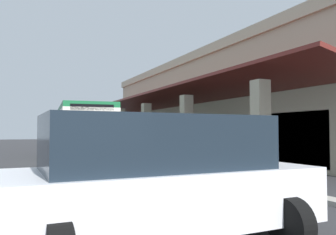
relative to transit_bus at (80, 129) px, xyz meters
The scene contains 7 objects.
ground 6.67m from the transit_bus, 86.78° to the left, with size 120.00×120.00×0.00m, color #2D2D30.
curb_strip 3.84m from the transit_bus, 110.31° to the left, with size 35.70×0.50×0.12m, color #9E998E.
plaza_building 12.98m from the transit_bus, 95.25° to the left, with size 30.05×13.87×7.26m.
transit_bus is the anchor object (origin of this frame).
parked_suv_white 16.22m from the transit_bus, ahead, with size 2.74×4.82×1.97m.
pedestrian 8.53m from the transit_bus, 10.32° to the right, with size 0.41×0.68×1.66m.
potted_palm 10.27m from the transit_bus, 154.12° to the left, with size 1.80×1.84×2.78m.
Camera 1 is at (20.56, -2.22, 1.73)m, focal length 36.62 mm.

